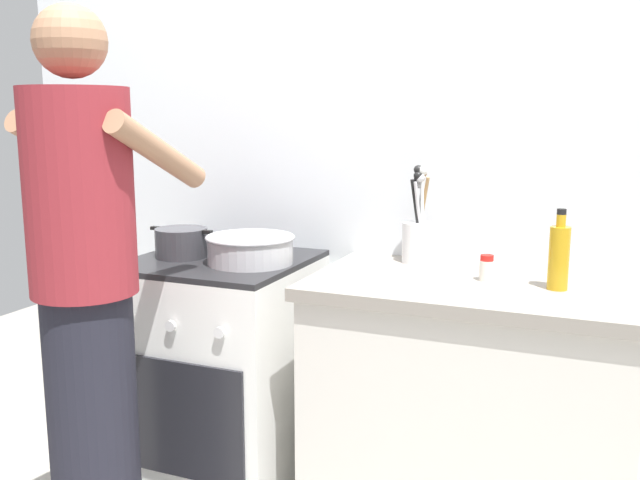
% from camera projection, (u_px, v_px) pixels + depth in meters
% --- Properties ---
extents(back_wall, '(3.20, 0.10, 2.50)m').
position_uv_depth(back_wall, '(398.00, 158.00, 2.52)').
color(back_wall, silver).
rests_on(back_wall, ground).
extents(countertop, '(1.00, 0.60, 0.90)m').
position_uv_depth(countertop, '(468.00, 418.00, 2.21)').
color(countertop, silver).
rests_on(countertop, ground).
extents(stove_range, '(0.60, 0.62, 0.90)m').
position_uv_depth(stove_range, '(223.00, 379.00, 2.55)').
color(stove_range, white).
rests_on(stove_range, ground).
extents(pot, '(0.25, 0.19, 0.10)m').
position_uv_depth(pot, '(181.00, 243.00, 2.49)').
color(pot, '#38383D').
rests_on(pot, stove_range).
extents(mixing_bowl, '(0.31, 0.31, 0.10)m').
position_uv_depth(mixing_bowl, '(250.00, 248.00, 2.38)').
color(mixing_bowl, '#B7B7BC').
rests_on(mixing_bowl, stove_range).
extents(utensil_crock, '(0.10, 0.10, 0.34)m').
position_uv_depth(utensil_crock, '(417.00, 232.00, 2.39)').
color(utensil_crock, silver).
rests_on(utensil_crock, countertop).
extents(spice_bottle, '(0.04, 0.04, 0.08)m').
position_uv_depth(spice_bottle, '(487.00, 268.00, 2.13)').
color(spice_bottle, silver).
rests_on(spice_bottle, countertop).
extents(oil_bottle, '(0.06, 0.06, 0.24)m').
position_uv_depth(oil_bottle, '(559.00, 256.00, 2.02)').
color(oil_bottle, gold).
rests_on(oil_bottle, countertop).
extents(person, '(0.41, 0.50, 1.70)m').
position_uv_depth(person, '(88.00, 306.00, 2.00)').
color(person, black).
rests_on(person, ground).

